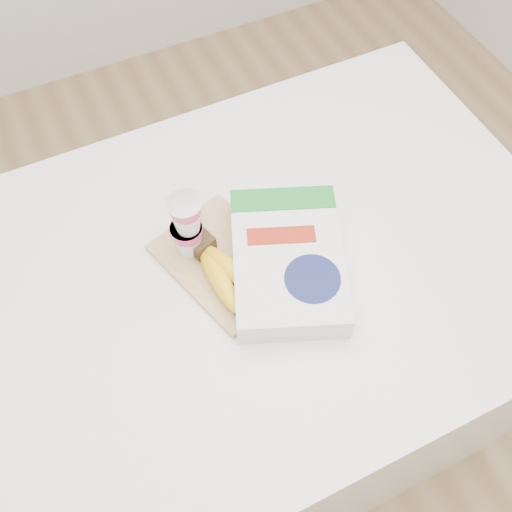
{
  "coord_description": "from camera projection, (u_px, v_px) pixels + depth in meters",
  "views": [
    {
      "loc": [
        -0.24,
        -0.55,
        2.01
      ],
      "look_at": [
        0.02,
        -0.01,
        1.06
      ],
      "focal_mm": 40.0,
      "sensor_mm": 36.0,
      "label": 1
    }
  ],
  "objects": [
    {
      "name": "cutting_board",
      "position": [
        225.0,
        261.0,
        1.15
      ],
      "size": [
        0.27,
        0.32,
        0.01
      ],
      "primitive_type": "cube",
      "rotation": [
        0.0,
        0.0,
        0.3
      ],
      "color": "tan",
      "rests_on": "table"
    },
    {
      "name": "yogurt_stack",
      "position": [
        187.0,
        226.0,
        1.09
      ],
      "size": [
        0.07,
        0.07,
        0.16
      ],
      "color": "white",
      "rests_on": "cutting_board"
    },
    {
      "name": "room",
      "position": [
        241.0,
        155.0,
        0.88
      ],
      "size": [
        4.0,
        4.0,
        4.0
      ],
      "color": "tan",
      "rests_on": "ground"
    },
    {
      "name": "bananas",
      "position": [
        222.0,
        270.0,
        1.11
      ],
      "size": [
        0.11,
        0.2,
        0.06
      ],
      "color": "#382816",
      "rests_on": "cutting_board"
    },
    {
      "name": "table",
      "position": [
        248.0,
        360.0,
        1.59
      ],
      "size": [
        1.36,
        0.91,
        1.02
      ],
      "primitive_type": "cube",
      "color": "white",
      "rests_on": "ground"
    },
    {
      "name": "cereal_box",
      "position": [
        288.0,
        261.0,
        1.12
      ],
      "size": [
        0.31,
        0.37,
        0.07
      ],
      "rotation": [
        0.0,
        0.0,
        -0.38
      ],
      "color": "white",
      "rests_on": "table"
    }
  ]
}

